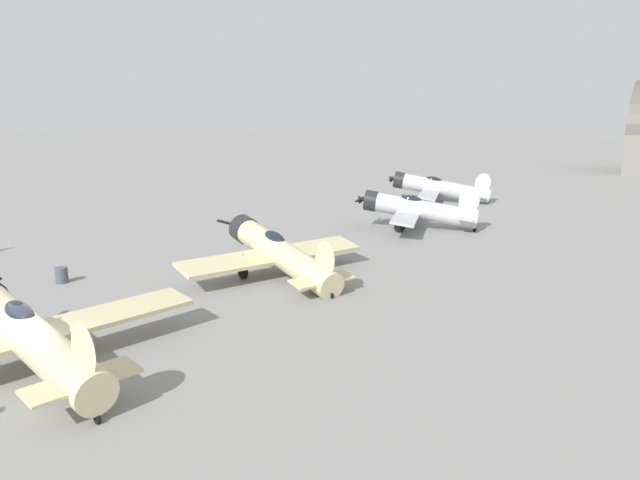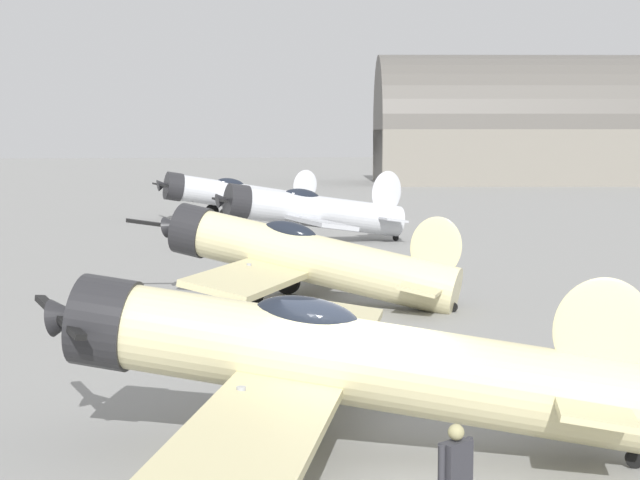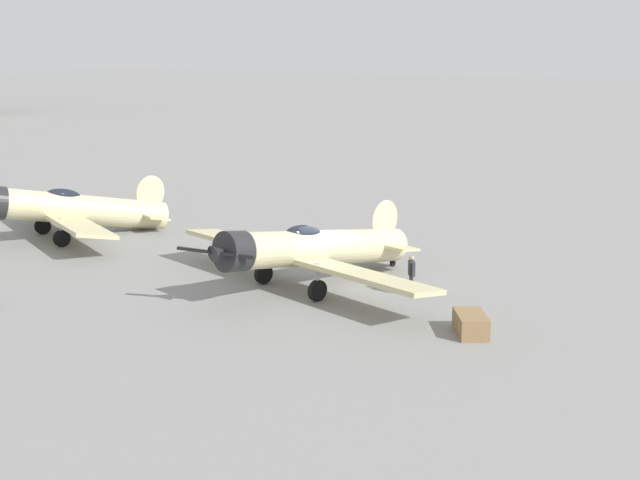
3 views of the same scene
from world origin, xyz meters
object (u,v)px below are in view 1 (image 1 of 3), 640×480
airplane_mid_apron (278,252)px  fuel_drum (62,275)px  airplane_foreground (26,334)px  airplane_outer_stand (438,188)px  airplane_far_line (416,209)px

airplane_mid_apron → fuel_drum: bearing=57.5°
airplane_mid_apron → fuel_drum: airplane_mid_apron is taller
airplane_foreground → airplane_outer_stand: (1.72, 45.48, -0.16)m
airplane_foreground → fuel_drum: size_ratio=15.75×
airplane_far_line → fuel_drum: size_ratio=12.48×
airplane_foreground → fuel_drum: bearing=-29.3°
airplane_far_line → fuel_drum: airplane_far_line is taller
airplane_mid_apron → airplane_outer_stand: (0.24, 31.01, -0.05)m
airplane_mid_apron → airplane_far_line: bearing=-72.0°
airplane_foreground → fuel_drum: 12.03m
airplane_outer_stand → fuel_drum: bearing=63.4°
airplane_foreground → airplane_far_line: size_ratio=1.26×
airplane_foreground → fuel_drum: (-8.28, 8.65, -1.10)m
airplane_far_line → airplane_outer_stand: size_ratio=0.84×
airplane_mid_apron → fuel_drum: 11.41m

